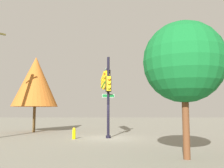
{
  "coord_description": "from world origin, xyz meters",
  "views": [
    {
      "loc": [
        -19.03,
        -0.34,
        2.04
      ],
      "look_at": [
        -0.11,
        -0.29,
        4.1
      ],
      "focal_mm": 39.75,
      "sensor_mm": 36.0,
      "label": 1
    }
  ],
  "objects_px": {
    "tree_near": "(35,82)",
    "signal_pole_assembly": "(106,83)",
    "fire_hydrant": "(74,133)",
    "tree_mid": "(184,62)"
  },
  "relations": [
    {
      "from": "fire_hydrant",
      "to": "tree_near",
      "type": "height_order",
      "value": "tree_near"
    },
    {
      "from": "tree_near",
      "to": "tree_mid",
      "type": "relative_size",
      "value": 1.24
    },
    {
      "from": "tree_near",
      "to": "signal_pole_assembly",
      "type": "bearing_deg",
      "value": -112.31
    },
    {
      "from": "signal_pole_assembly",
      "to": "fire_hydrant",
      "type": "relative_size",
      "value": 8.49
    },
    {
      "from": "signal_pole_assembly",
      "to": "fire_hydrant",
      "type": "height_order",
      "value": "signal_pole_assembly"
    },
    {
      "from": "signal_pole_assembly",
      "to": "tree_near",
      "type": "relative_size",
      "value": 0.95
    },
    {
      "from": "fire_hydrant",
      "to": "tree_near",
      "type": "distance_m",
      "value": 8.92
    },
    {
      "from": "fire_hydrant",
      "to": "tree_near",
      "type": "bearing_deg",
      "value": 39.03
    },
    {
      "from": "fire_hydrant",
      "to": "tree_mid",
      "type": "distance_m",
      "value": 10.41
    },
    {
      "from": "tree_mid",
      "to": "tree_near",
      "type": "bearing_deg",
      "value": 38.52
    }
  ]
}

